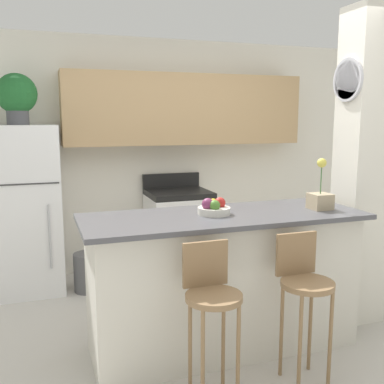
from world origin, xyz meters
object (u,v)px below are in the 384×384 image
refrigerator (24,210)px  bar_stool_right (304,286)px  fruit_bowl (214,208)px  bar_stool_left (212,299)px  trash_bin (88,272)px  potted_plant_on_fridge (17,96)px  stove_range (179,231)px  orchid_vase (320,197)px

refrigerator → bar_stool_right: 2.81m
fruit_bowl → refrigerator: bearing=128.8°
bar_stool_left → trash_bin: bearing=104.3°
trash_bin → bar_stool_right: bearing=-60.3°
bar_stool_right → potted_plant_on_fridge: potted_plant_on_fridge is taller
fruit_bowl → stove_range: bearing=81.1°
bar_stool_left → fruit_bowl: bearing=67.1°
refrigerator → stove_range: size_ratio=1.52×
potted_plant_on_fridge → trash_bin: potted_plant_on_fridge is taller
potted_plant_on_fridge → refrigerator: bearing=-61.7°
refrigerator → fruit_bowl: 2.13m
bar_stool_left → refrigerator: bearing=115.9°
trash_bin → fruit_bowl: bearing=-62.2°
refrigerator → bar_stool_right: refrigerator is taller
stove_range → orchid_vase: size_ratio=2.78×
refrigerator → potted_plant_on_fridge: size_ratio=3.42×
stove_range → bar_stool_left: bearing=-102.6°
orchid_vase → fruit_bowl: (-0.83, 0.09, -0.05)m
orchid_vase → bar_stool_right: bearing=-131.8°
potted_plant_on_fridge → orchid_vase: bearing=-38.9°
refrigerator → stove_range: 1.62m
potted_plant_on_fridge → fruit_bowl: bearing=-51.2°
refrigerator → trash_bin: bearing=-21.0°
potted_plant_on_fridge → trash_bin: (0.57, -0.22, -1.70)m
stove_range → fruit_bowl: fruit_bowl is taller
stove_range → fruit_bowl: size_ratio=4.56×
refrigerator → orchid_vase: (2.15, -1.74, 0.29)m
fruit_bowl → bar_stool_left: bearing=-112.9°
potted_plant_on_fridge → fruit_bowl: (1.32, -1.65, -0.84)m
bar_stool_right → trash_bin: 2.35m
bar_stool_left → bar_stool_right: same height
trash_bin → potted_plant_on_fridge: bearing=159.0°
bar_stool_right → fruit_bowl: (-0.39, 0.58, 0.42)m
bar_stool_right → orchid_vase: 0.81m
bar_stool_right → trash_bin: (-1.14, 2.01, -0.44)m
bar_stool_left → orchid_vase: orchid_vase is taller
bar_stool_left → orchid_vase: size_ratio=2.49×
refrigerator → bar_stool_left: 2.48m
bar_stool_right → stove_range: bearing=93.2°
orchid_vase → fruit_bowl: 0.83m
stove_range → potted_plant_on_fridge: (-1.58, -0.03, 1.43)m
fruit_bowl → trash_bin: size_ratio=0.62×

